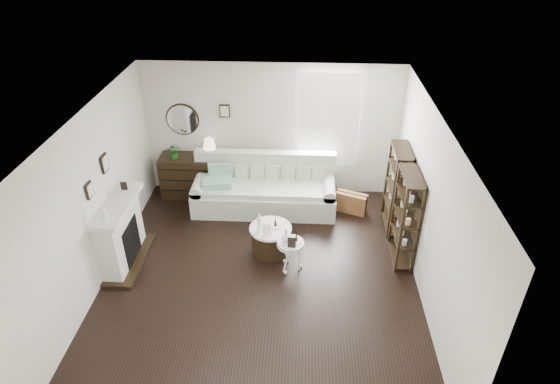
# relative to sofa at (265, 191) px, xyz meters

# --- Properties ---
(room) EXTENTS (5.50, 5.50, 5.50)m
(room) POSITION_rel_sofa_xyz_m (0.83, 0.62, 1.24)
(room) COLOR black
(room) RESTS_ON ground
(fireplace) EXTENTS (0.50, 1.40, 1.84)m
(fireplace) POSITION_rel_sofa_xyz_m (-2.21, -1.79, 0.19)
(fireplace) COLOR silver
(fireplace) RESTS_ON ground
(shelf_unit_far) EXTENTS (0.30, 0.80, 1.60)m
(shelf_unit_far) POSITION_rel_sofa_xyz_m (2.43, -0.53, 0.45)
(shelf_unit_far) COLOR black
(shelf_unit_far) RESTS_ON ground
(shelf_unit_near) EXTENTS (0.30, 0.80, 1.60)m
(shelf_unit_near) POSITION_rel_sofa_xyz_m (2.43, -1.43, 0.45)
(shelf_unit_near) COLOR black
(shelf_unit_near) RESTS_ON ground
(sofa) EXTENTS (2.75, 0.95, 1.07)m
(sofa) POSITION_rel_sofa_xyz_m (0.00, 0.00, 0.00)
(sofa) COLOR beige
(sofa) RESTS_ON ground
(quilt) EXTENTS (0.62, 0.53, 0.14)m
(quilt) POSITION_rel_sofa_xyz_m (-0.90, -0.14, 0.27)
(quilt) COLOR #238258
(quilt) RESTS_ON sofa
(suitcase) EXTENTS (0.64, 0.41, 0.41)m
(suitcase) POSITION_rel_sofa_xyz_m (1.69, -0.10, -0.15)
(suitcase) COLOR brown
(suitcase) RESTS_ON ground
(dresser) EXTENTS (1.29, 0.55, 0.86)m
(dresser) POSITION_rel_sofa_xyz_m (-1.48, 0.38, 0.08)
(dresser) COLOR black
(dresser) RESTS_ON ground
(table_lamp) EXTENTS (0.29, 0.29, 0.41)m
(table_lamp) POSITION_rel_sofa_xyz_m (-1.10, 0.39, 0.71)
(table_lamp) COLOR white
(table_lamp) RESTS_ON dresser
(potted_plant) EXTENTS (0.32, 0.29, 0.31)m
(potted_plant) POSITION_rel_sofa_xyz_m (-1.80, 0.33, 0.66)
(potted_plant) COLOR #185016
(potted_plant) RESTS_ON dresser
(drum_table) EXTENTS (0.72, 0.72, 0.50)m
(drum_table) POSITION_rel_sofa_xyz_m (0.22, -1.41, -0.10)
(drum_table) COLOR black
(drum_table) RESTS_ON ground
(pedestal_table) EXTENTS (0.44, 0.44, 0.54)m
(pedestal_table) POSITION_rel_sofa_xyz_m (0.58, -1.84, 0.14)
(pedestal_table) COLOR white
(pedestal_table) RESTS_ON ground
(eiffel_drum) EXTENTS (0.12, 0.12, 0.19)m
(eiffel_drum) POSITION_rel_sofa_xyz_m (0.30, -1.36, 0.24)
(eiffel_drum) COLOR black
(eiffel_drum) RESTS_ON drum_table
(bottle_drum) EXTENTS (0.08, 0.08, 0.33)m
(bottle_drum) POSITION_rel_sofa_xyz_m (0.04, -1.49, 0.31)
(bottle_drum) COLOR silver
(bottle_drum) RESTS_ON drum_table
(card_frame_drum) EXTENTS (0.15, 0.08, 0.19)m
(card_frame_drum) POSITION_rel_sofa_xyz_m (0.17, -1.59, 0.24)
(card_frame_drum) COLOR white
(card_frame_drum) RESTS_ON drum_table
(eiffel_ped) EXTENTS (0.12, 0.12, 0.19)m
(eiffel_ped) POSITION_rel_sofa_xyz_m (0.66, -1.81, 0.27)
(eiffel_ped) COLOR black
(eiffel_ped) RESTS_ON pedestal_table
(flask_ped) EXTENTS (0.13, 0.13, 0.25)m
(flask_ped) POSITION_rel_sofa_xyz_m (0.50, -1.82, 0.30)
(flask_ped) COLOR silver
(flask_ped) RESTS_ON pedestal_table
(card_frame_ped) EXTENTS (0.13, 0.05, 0.17)m
(card_frame_ped) POSITION_rel_sofa_xyz_m (0.60, -1.95, 0.27)
(card_frame_ped) COLOR black
(card_frame_ped) RESTS_ON pedestal_table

